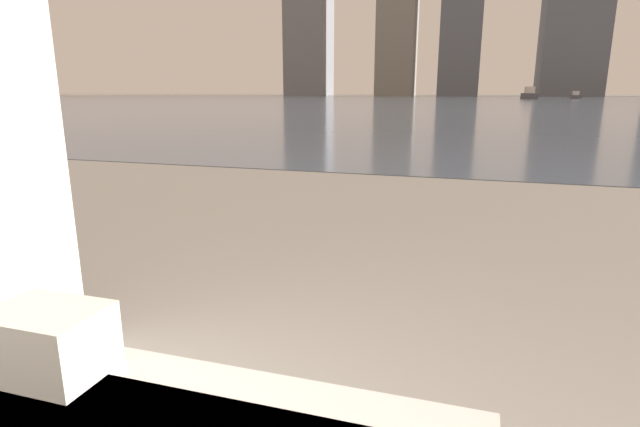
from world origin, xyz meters
TOP-DOWN VIEW (x-y plane):
  - towel_stack at (-0.13, 0.91)m, footprint 0.26×0.19m
  - harbor_water at (0.00, 62.00)m, footprint 180.00×110.00m
  - harbor_boat_0 at (14.06, 82.58)m, footprint 1.17×2.87m
  - harbor_boat_1 at (7.25, 76.50)m, footprint 1.97×4.55m
  - skyline_tower_1 at (-18.02, 118.00)m, footprint 8.42×7.89m

SIDE VIEW (x-z plane):
  - harbor_water at x=0.00m, z-range 0.00..0.01m
  - harbor_boat_0 at x=14.06m, z-range -0.15..0.91m
  - harbor_boat_1 at x=7.25m, z-range -0.23..1.42m
  - towel_stack at x=-0.13m, z-range 0.52..0.68m
  - skyline_tower_1 at x=-18.02m, z-range 0.00..35.07m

